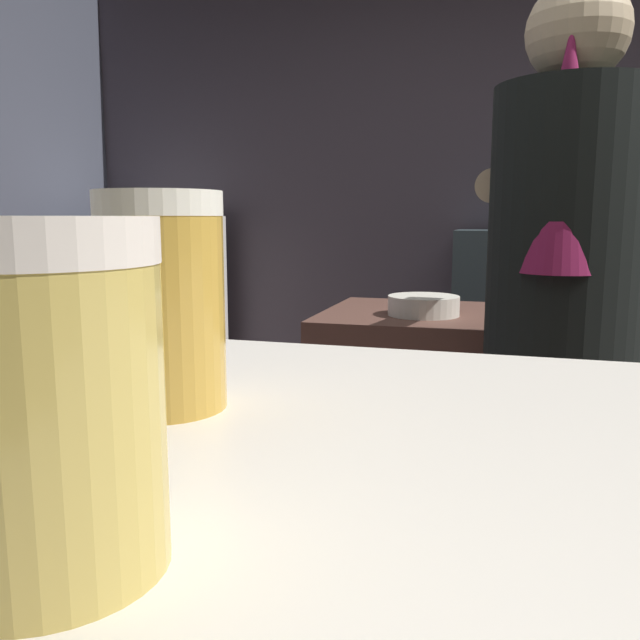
# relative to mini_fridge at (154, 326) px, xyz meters

# --- Properties ---
(wall_back) EXTENTS (5.20, 0.10, 2.70)m
(wall_back) POSITION_rel_mini_fridge_xyz_m (2.03, 0.45, 0.75)
(wall_back) COLOR #46404A
(wall_back) RESTS_ON ground
(back_shelf) EXTENTS (0.87, 0.36, 1.14)m
(back_shelf) POSITION_rel_mini_fridge_xyz_m (2.06, 0.17, -0.03)
(back_shelf) COLOR #313F44
(back_shelf) RESTS_ON ground
(mini_fridge) EXTENTS (0.65, 0.58, 1.21)m
(mini_fridge) POSITION_rel_mini_fridge_xyz_m (0.00, 0.00, 0.00)
(mini_fridge) COLOR white
(mini_fridge) RESTS_ON ground
(bartender) EXTENTS (0.47, 0.54, 1.70)m
(bartender) POSITION_rel_mini_fridge_xyz_m (2.00, -1.59, 0.38)
(bartender) COLOR #312B3D
(bartender) RESTS_ON ground
(mixing_bowl) EXTENTS (0.21, 0.21, 0.06)m
(mixing_bowl) POSITION_rel_mini_fridge_xyz_m (1.64, -1.21, 0.33)
(mixing_bowl) COLOR silver
(mixing_bowl) RESTS_ON prep_counter
(pint_glass_near) EXTENTS (0.08, 0.08, 0.13)m
(pint_glass_near) POSITION_rel_mini_fridge_xyz_m (1.72, -2.95, 0.53)
(pint_glass_near) COLOR #D3B557
(pint_glass_near) RESTS_ON bar_counter
(pint_glass_far) EXTENTS (0.08, 0.08, 0.14)m
(pint_glass_far) POSITION_rel_mini_fridge_xyz_m (1.66, -2.76, 0.54)
(pint_glass_far) COLOR gold
(pint_glass_far) RESTS_ON bar_counter
(bottle_hot_sauce) EXTENTS (0.06, 0.06, 0.25)m
(bottle_hot_sauce) POSITION_rel_mini_fridge_xyz_m (2.30, 0.25, 0.63)
(bottle_hot_sauce) COLOR #CECB83
(bottle_hot_sauce) RESTS_ON back_shelf
(bottle_olive_oil) EXTENTS (0.05, 0.05, 0.22)m
(bottle_olive_oil) POSITION_rel_mini_fridge_xyz_m (2.35, 0.12, 0.62)
(bottle_olive_oil) COLOR #2B619F
(bottle_olive_oil) RESTS_ON back_shelf
(bottle_vinegar) EXTENTS (0.07, 0.07, 0.20)m
(bottle_vinegar) POSITION_rel_mini_fridge_xyz_m (1.99, 0.08, 0.61)
(bottle_vinegar) COLOR black
(bottle_vinegar) RESTS_ON back_shelf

